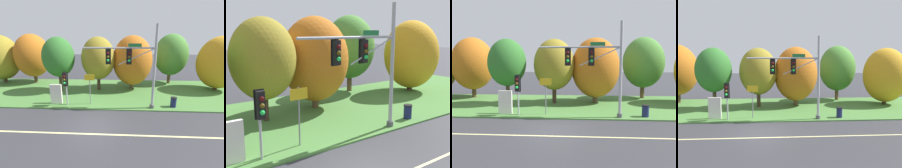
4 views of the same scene
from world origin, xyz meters
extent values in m
cube|color=#477A38|center=(0.00, 8.25, 0.05)|extent=(48.00, 11.50, 0.10)
cylinder|color=#9EA0A5|center=(4.83, 3.07, 3.72)|extent=(0.22, 0.22, 7.25)
cylinder|color=#4C4C51|center=(4.83, 3.07, 0.25)|extent=(0.40, 0.40, 0.30)
cylinder|color=#9EA0A5|center=(1.74, 3.07, 5.45)|extent=(6.17, 0.14, 0.14)
cylinder|color=#9EA0A5|center=(3.29, 3.07, 4.75)|extent=(3.12, 0.08, 1.47)
cube|color=black|center=(2.64, 3.07, 4.72)|extent=(0.34, 0.28, 1.22)
cube|color=black|center=(2.64, 3.23, 4.72)|extent=(0.46, 0.04, 1.34)
sphere|color=#4C0C0C|center=(2.64, 2.89, 5.02)|extent=(0.22, 0.22, 0.22)
sphere|color=#51420C|center=(2.64, 2.89, 4.72)|extent=(0.22, 0.22, 0.22)
sphere|color=green|center=(2.64, 2.89, 4.42)|extent=(0.22, 0.22, 0.22)
cube|color=black|center=(0.85, 3.07, 4.72)|extent=(0.34, 0.28, 1.22)
cube|color=black|center=(0.85, 3.23, 4.72)|extent=(0.46, 0.04, 1.34)
sphere|color=#4C0C0C|center=(0.85, 2.89, 5.02)|extent=(0.22, 0.22, 0.22)
sphere|color=#51420C|center=(0.85, 2.89, 4.72)|extent=(0.22, 0.22, 0.22)
sphere|color=green|center=(0.85, 2.89, 4.42)|extent=(0.22, 0.22, 0.22)
cube|color=#196B33|center=(3.09, 3.02, 5.67)|extent=(1.10, 0.04, 0.28)
cylinder|color=#9EA0A5|center=(-3.12, 3.36, 1.66)|extent=(0.12, 0.12, 3.12)
cube|color=black|center=(-3.12, 3.16, 2.66)|extent=(0.34, 0.28, 1.22)
cube|color=black|center=(-3.12, 3.32, 2.66)|extent=(0.46, 0.04, 1.34)
sphere|color=#4C0C0C|center=(-3.12, 2.98, 2.96)|extent=(0.22, 0.22, 0.22)
sphere|color=#51420C|center=(-3.12, 2.98, 2.66)|extent=(0.22, 0.22, 0.22)
sphere|color=green|center=(-3.12, 2.98, 2.36)|extent=(0.22, 0.22, 0.22)
cylinder|color=slate|center=(-0.97, 3.73, 1.59)|extent=(0.08, 0.08, 2.98)
cube|color=gold|center=(-0.97, 3.70, 2.75)|extent=(0.95, 0.03, 0.56)
cylinder|color=#423021|center=(-0.81, 8.58, 1.52)|extent=(0.41, 0.41, 2.83)
ellipsoid|color=olive|center=(-0.81, 8.58, 4.07)|extent=(4.13, 4.13, 5.16)
cylinder|color=brown|center=(3.41, 9.36, 1.23)|extent=(0.50, 0.50, 2.26)
ellipsoid|color=#B76019|center=(3.41, 9.36, 3.73)|extent=(4.96, 4.96, 6.20)
cylinder|color=brown|center=(9.15, 12.48, 1.54)|extent=(0.47, 0.47, 2.88)
ellipsoid|color=#478433|center=(9.15, 12.48, 4.26)|extent=(4.68, 4.68, 5.85)
cylinder|color=#423021|center=(13.99, 9.21, 1.13)|extent=(0.51, 0.51, 2.06)
ellipsoid|color=#C68C1E|center=(13.99, 9.21, 3.55)|extent=(5.08, 5.08, 6.35)
cube|color=silver|center=(-4.31, 3.72, 1.05)|extent=(1.10, 0.24, 1.90)
cube|color=#4C4C51|center=(-3.91, 3.72, 0.15)|extent=(0.10, 0.20, 0.10)
cylinder|color=#191E4C|center=(6.86, 3.42, 0.53)|extent=(0.52, 0.52, 0.85)
cylinder|color=black|center=(6.86, 3.42, 0.99)|extent=(0.56, 0.56, 0.08)
camera|label=1|loc=(1.89, -9.81, 5.74)|focal=24.00mm
camera|label=2|loc=(-7.29, -8.18, 5.81)|focal=45.00mm
camera|label=3|loc=(1.69, -13.54, 4.34)|focal=35.00mm
camera|label=4|loc=(1.12, -15.67, 5.18)|focal=35.00mm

